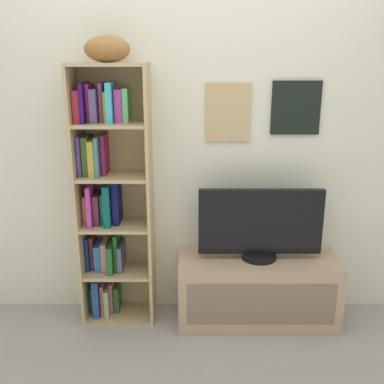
% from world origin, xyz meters
% --- Properties ---
extents(back_wall, '(4.80, 0.08, 2.54)m').
position_xyz_m(back_wall, '(0.00, 1.13, 1.27)').
color(back_wall, silver).
rests_on(back_wall, ground).
extents(bookshelf, '(0.46, 0.28, 1.65)m').
position_xyz_m(bookshelf, '(-0.47, 0.99, 0.83)').
color(bookshelf, tan).
rests_on(bookshelf, ground).
extents(football, '(0.27, 0.17, 0.15)m').
position_xyz_m(football, '(-0.43, 0.96, 1.73)').
color(football, '#946132').
rests_on(football, bookshelf).
extents(tv_stand, '(1.03, 0.38, 0.45)m').
position_xyz_m(tv_stand, '(0.49, 0.91, 0.22)').
color(tv_stand, tan).
rests_on(tv_stand, ground).
extents(television, '(0.78, 0.22, 0.46)m').
position_xyz_m(television, '(0.49, 0.91, 0.68)').
color(television, black).
rests_on(television, tv_stand).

